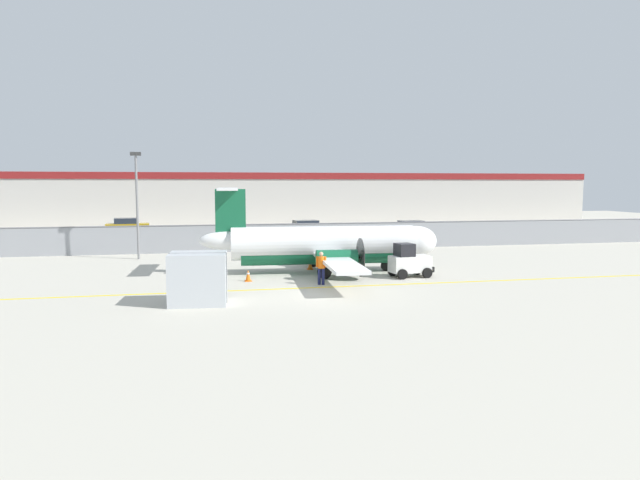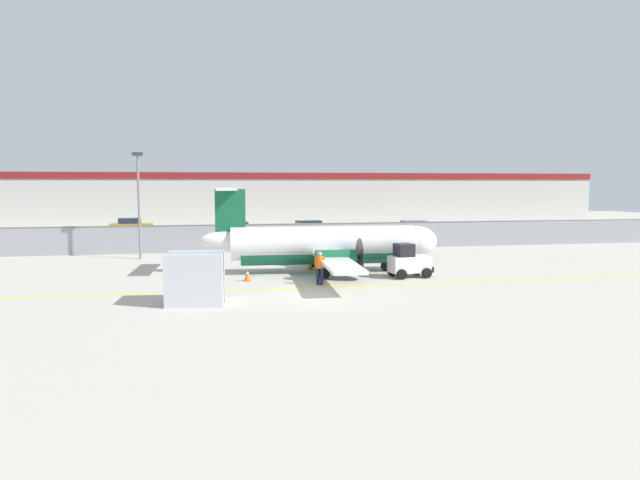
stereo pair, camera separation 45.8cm
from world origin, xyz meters
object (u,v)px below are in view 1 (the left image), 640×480
(baggage_tug, at_px, (409,262))
(traffic_cone_near_right, at_px, (310,264))
(ground_crew_worker, at_px, (321,266))
(cargo_container, at_px, (198,278))
(commuter_airplane, at_px, (328,245))
(parked_car_1, at_px, (232,231))
(parked_car_3, at_px, (412,229))
(traffic_cone_near_left, at_px, (248,275))
(parked_car_2, at_px, (305,229))
(parked_car_0, at_px, (127,226))
(apron_light_pole, at_px, (137,196))

(baggage_tug, xyz_separation_m, traffic_cone_near_right, (-4.83, 3.89, -0.54))
(ground_crew_worker, height_order, cargo_container, cargo_container)
(commuter_airplane, xyz_separation_m, parked_car_1, (-4.45, 19.94, -0.71))
(commuter_airplane, xyz_separation_m, parked_car_3, (12.23, 18.27, -0.71))
(traffic_cone_near_left, xyz_separation_m, parked_car_2, (7.23, 22.96, 0.58))
(baggage_tug, relative_size, parked_car_0, 0.56)
(ground_crew_worker, bearing_deg, apron_light_pole, 63.82)
(parked_car_3, bearing_deg, cargo_container, -126.30)
(traffic_cone_near_right, distance_m, parked_car_3, 21.39)
(cargo_container, bearing_deg, commuter_airplane, 49.89)
(traffic_cone_near_left, xyz_separation_m, traffic_cone_near_right, (4.00, 3.44, 0.00))
(ground_crew_worker, relative_size, parked_car_3, 0.40)
(baggage_tug, height_order, parked_car_3, baggage_tug)
(parked_car_1, bearing_deg, traffic_cone_near_left, 88.29)
(baggage_tug, xyz_separation_m, parked_car_1, (-8.48, 22.53, 0.04))
(parked_car_1, height_order, apron_light_pole, apron_light_pole)
(cargo_container, height_order, parked_car_3, cargo_container)
(ground_crew_worker, height_order, parked_car_0, same)
(parked_car_3, bearing_deg, apron_light_pole, -156.14)
(ground_crew_worker, height_order, parked_car_2, same)
(cargo_container, height_order, apron_light_pole, apron_light_pole)
(commuter_airplane, height_order, parked_car_0, commuter_airplane)
(traffic_cone_near_left, xyz_separation_m, parked_car_0, (-9.68, 30.26, 0.58))
(apron_light_pole, bearing_deg, parked_car_1, 59.04)
(baggage_tug, height_order, parked_car_0, baggage_tug)
(cargo_container, bearing_deg, traffic_cone_near_left, 68.79)
(parked_car_0, xyz_separation_m, parked_car_1, (10.03, -8.19, 0.00))
(parked_car_1, height_order, parked_car_2, same)
(traffic_cone_near_right, bearing_deg, baggage_tug, -38.89)
(parked_car_3, relative_size, apron_light_pole, 0.58)
(traffic_cone_near_left, bearing_deg, baggage_tug, -2.94)
(traffic_cone_near_left, relative_size, traffic_cone_near_right, 1.00)
(cargo_container, distance_m, traffic_cone_near_left, 5.86)
(cargo_container, bearing_deg, parked_car_0, 106.29)
(ground_crew_worker, xyz_separation_m, cargo_container, (-6.13, -3.40, 0.15))
(apron_light_pole, bearing_deg, traffic_cone_near_left, -57.83)
(baggage_tug, distance_m, traffic_cone_near_left, 8.86)
(parked_car_2, xyz_separation_m, apron_light_pole, (-13.83, -12.47, 3.41))
(apron_light_pole, bearing_deg, traffic_cone_near_right, -33.62)
(commuter_airplane, relative_size, cargo_container, 6.27)
(parked_car_3, xyz_separation_m, apron_light_pole, (-23.63, -9.91, 3.41))
(ground_crew_worker, relative_size, apron_light_pole, 0.23)
(baggage_tug, relative_size, parked_car_2, 0.55)
(commuter_airplane, distance_m, parked_car_3, 22.00)
(traffic_cone_near_right, bearing_deg, commuter_airplane, -58.83)
(baggage_tug, distance_m, traffic_cone_near_right, 6.22)
(parked_car_0, height_order, parked_car_2, same)
(traffic_cone_near_right, distance_m, parked_car_0, 30.12)
(parked_car_1, bearing_deg, apron_light_pole, 58.24)
(ground_crew_worker, distance_m, parked_car_1, 24.10)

